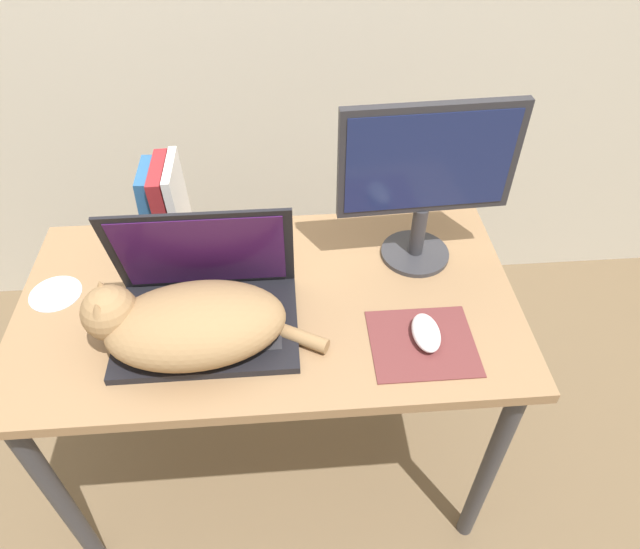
# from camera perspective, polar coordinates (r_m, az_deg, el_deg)

# --- Properties ---
(desk) EXTENTS (1.15, 0.62, 0.75)m
(desk) POSITION_cam_1_polar(r_m,az_deg,el_deg) (1.40, -4.97, -5.16)
(desk) COLOR #93704C
(desk) RESTS_ON ground_plane
(laptop) EXTENTS (0.39, 0.27, 0.28)m
(laptop) POSITION_cam_1_polar(r_m,az_deg,el_deg) (1.27, -11.33, -2.91)
(laptop) COLOR black
(laptop) RESTS_ON desk
(cat) EXTENTS (0.51, 0.25, 0.16)m
(cat) POSITION_cam_1_polar(r_m,az_deg,el_deg) (1.21, -13.20, -4.75)
(cat) COLOR #99754C
(cat) RESTS_ON desk
(external_monitor) EXTENTS (0.40, 0.17, 0.41)m
(external_monitor) POSITION_cam_1_polar(r_m,az_deg,el_deg) (1.31, 10.62, 9.63)
(external_monitor) COLOR #333338
(external_monitor) RESTS_ON desk
(mousepad) EXTENTS (0.22, 0.20, 0.00)m
(mousepad) POSITION_cam_1_polar(r_m,az_deg,el_deg) (1.25, 10.21, -6.76)
(mousepad) COLOR brown
(mousepad) RESTS_ON desk
(computer_mouse) EXTENTS (0.06, 0.11, 0.03)m
(computer_mouse) POSITION_cam_1_polar(r_m,az_deg,el_deg) (1.25, 10.56, -5.73)
(computer_mouse) COLOR silver
(computer_mouse) RESTS_ON mousepad
(book_row) EXTENTS (0.10, 0.16, 0.24)m
(book_row) POSITION_cam_1_polar(r_m,az_deg,el_deg) (1.44, -15.24, 6.46)
(book_row) COLOR #285B93
(book_row) RESTS_ON desk
(webcam) EXTENTS (0.04, 0.04, 0.07)m
(webcam) POSITION_cam_1_polar(r_m,az_deg,el_deg) (1.47, -6.81, 5.00)
(webcam) COLOR #232328
(webcam) RESTS_ON desk
(cd_disc) EXTENTS (0.12, 0.12, 0.00)m
(cd_disc) POSITION_cam_1_polar(r_m,az_deg,el_deg) (1.47, -24.94, -1.76)
(cd_disc) COLOR silver
(cd_disc) RESTS_ON desk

